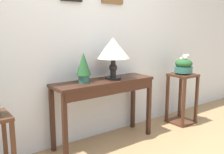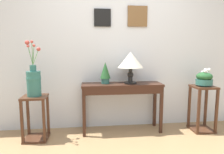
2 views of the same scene
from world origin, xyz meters
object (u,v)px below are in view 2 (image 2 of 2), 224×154
object	(u,v)px
pedestal_stand_left	(36,118)
flower_vase_tall_left	(34,80)
planter_bowl_wide_right	(204,79)
potted_plant_on_console	(105,72)
console_table	(122,91)
pedestal_stand_right	(202,108)
table_lamp	(131,61)

from	to	relation	value
pedestal_stand_left	flower_vase_tall_left	bearing A→B (deg)	87.99
planter_bowl_wide_right	potted_plant_on_console	bearing A→B (deg)	174.34
console_table	potted_plant_on_console	bearing A→B (deg)	170.36
flower_vase_tall_left	pedestal_stand_right	xyz separation A→B (m)	(2.54, 0.03, -0.50)
potted_plant_on_console	flower_vase_tall_left	distance (m)	1.04
pedestal_stand_left	pedestal_stand_right	world-z (taller)	pedestal_stand_right
flower_vase_tall_left	planter_bowl_wide_right	distance (m)	2.55
console_table	planter_bowl_wide_right	xyz separation A→B (m)	(1.27, -0.11, 0.19)
potted_plant_on_console	pedestal_stand_right	world-z (taller)	potted_plant_on_console
console_table	pedestal_stand_left	world-z (taller)	console_table
table_lamp	pedestal_stand_right	xyz separation A→B (m)	(1.14, -0.13, -0.75)
pedestal_stand_left	flower_vase_tall_left	size ratio (longest dim) A/B	0.83
table_lamp	planter_bowl_wide_right	xyz separation A→B (m)	(1.14, -0.13, -0.27)
flower_vase_tall_left	pedestal_stand_right	distance (m)	2.59
flower_vase_tall_left	console_table	bearing A→B (deg)	6.06
flower_vase_tall_left	planter_bowl_wide_right	xyz separation A→B (m)	(2.55, 0.03, -0.02)
flower_vase_tall_left	pedestal_stand_right	size ratio (longest dim) A/B	1.07
table_lamp	planter_bowl_wide_right	size ratio (longest dim) A/B	1.74
console_table	flower_vase_tall_left	bearing A→B (deg)	-173.94
console_table	flower_vase_tall_left	world-z (taller)	flower_vase_tall_left
pedestal_stand_right	console_table	bearing A→B (deg)	175.15
pedestal_stand_left	console_table	bearing A→B (deg)	6.07
potted_plant_on_console	pedestal_stand_left	xyz separation A→B (m)	(-1.02, -0.18, -0.63)
console_table	planter_bowl_wide_right	size ratio (longest dim) A/B	4.44
console_table	table_lamp	xyz separation A→B (m)	(0.13, 0.02, 0.46)
planter_bowl_wide_right	pedestal_stand_left	bearing A→B (deg)	-179.39
table_lamp	pedestal_stand_right	distance (m)	1.37
pedestal_stand_left	planter_bowl_wide_right	size ratio (longest dim) A/B	2.30
table_lamp	potted_plant_on_console	bearing A→B (deg)	176.97
pedestal_stand_left	pedestal_stand_right	bearing A→B (deg)	0.61
pedestal_stand_left	pedestal_stand_right	distance (m)	2.54
table_lamp	potted_plant_on_console	distance (m)	0.42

